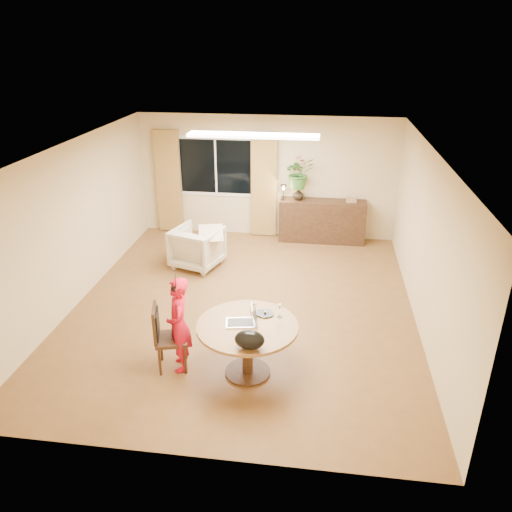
{
  "coord_description": "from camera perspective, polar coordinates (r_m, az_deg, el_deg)",
  "views": [
    {
      "loc": [
        1.18,
        -7.09,
        4.13
      ],
      "look_at": [
        0.24,
        -0.2,
        1.0
      ],
      "focal_mm": 35.0,
      "sensor_mm": 36.0,
      "label": 1
    }
  ],
  "objects": [
    {
      "name": "curtain_left",
      "position": [
        11.18,
        -9.96,
        8.35
      ],
      "size": [
        0.55,
        0.08,
        2.25
      ],
      "primitive_type": "cube",
      "color": "brown",
      "rests_on": "wall_back"
    },
    {
      "name": "ceiling",
      "position": [
        7.35,
        -1.66,
        12.17
      ],
      "size": [
        6.5,
        6.5,
        0.0
      ],
      "primitive_type": "plane",
      "rotation": [
        3.14,
        0.0,
        0.0
      ],
      "color": "white",
      "rests_on": "wall_back"
    },
    {
      "name": "tumbler",
      "position": [
        6.63,
        -0.33,
        -5.96
      ],
      "size": [
        0.08,
        0.08,
        0.11
      ],
      "primitive_type": null,
      "rotation": [
        0.0,
        0.0,
        -0.08
      ],
      "color": "white",
      "rests_on": "dining_table"
    },
    {
      "name": "laptop",
      "position": [
        6.35,
        -1.81,
        -6.7
      ],
      "size": [
        0.43,
        0.32,
        0.26
      ],
      "primitive_type": null,
      "rotation": [
        0.0,
        0.0,
        0.16
      ],
      "color": "#B7B7BC",
      "rests_on": "dining_table"
    },
    {
      "name": "wall_back",
      "position": [
        10.79,
        1.24,
        8.99
      ],
      "size": [
        5.5,
        0.0,
        5.5
      ],
      "primitive_type": "plane",
      "rotation": [
        1.57,
        0.0,
        0.0
      ],
      "color": "beige",
      "rests_on": "floor"
    },
    {
      "name": "wall_left",
      "position": [
        8.59,
        -20.01,
        3.45
      ],
      "size": [
        0.0,
        6.5,
        6.5
      ],
      "primitive_type": "plane",
      "rotation": [
        1.57,
        0.0,
        1.57
      ],
      "color": "beige",
      "rests_on": "floor"
    },
    {
      "name": "curtain_right",
      "position": [
        10.74,
        0.91,
        8.07
      ],
      "size": [
        0.55,
        0.08,
        2.25
      ],
      "primitive_type": "cube",
      "color": "brown",
      "rests_on": "wall_back"
    },
    {
      "name": "pot_lid",
      "position": [
        6.59,
        1.04,
        -6.53
      ],
      "size": [
        0.24,
        0.24,
        0.04
      ],
      "primitive_type": null,
      "rotation": [
        0.0,
        0.0,
        -0.02
      ],
      "color": "white",
      "rests_on": "dining_table"
    },
    {
      "name": "throw",
      "position": [
        9.28,
        -5.19,
        3.06
      ],
      "size": [
        0.57,
        0.64,
        0.03
      ],
      "primitive_type": null,
      "rotation": [
        0.0,
        0.0,
        0.24
      ],
      "color": "beige",
      "rests_on": "armchair"
    },
    {
      "name": "dining_table",
      "position": [
        6.47,
        -0.99,
        -9.07
      ],
      "size": [
        1.3,
        1.3,
        0.74
      ],
      "color": "brown",
      "rests_on": "floor"
    },
    {
      "name": "wall_right",
      "position": [
        7.8,
        18.84,
        1.55
      ],
      "size": [
        0.0,
        6.5,
        6.5
      ],
      "primitive_type": "plane",
      "rotation": [
        1.57,
        0.0,
        -1.57
      ],
      "color": "beige",
      "rests_on": "floor"
    },
    {
      "name": "vase",
      "position": [
        10.58,
        4.87,
        7.07
      ],
      "size": [
        0.3,
        0.3,
        0.25
      ],
      "primitive_type": "imported",
      "rotation": [
        0.0,
        0.0,
        0.3
      ],
      "color": "black",
      "rests_on": "sideboard"
    },
    {
      "name": "window",
      "position": [
        10.89,
        -4.61,
        10.16
      ],
      "size": [
        1.7,
        0.03,
        1.3
      ],
      "color": "white",
      "rests_on": "wall_back"
    },
    {
      "name": "dining_chair",
      "position": [
        6.74,
        -9.62,
        -9.13
      ],
      "size": [
        0.54,
        0.51,
        0.94
      ],
      "primitive_type": null,
      "rotation": [
        0.0,
        0.0,
        0.25
      ],
      "color": "black",
      "rests_on": "floor"
    },
    {
      "name": "sideboard",
      "position": [
        10.75,
        7.54,
        3.98
      ],
      "size": [
        1.81,
        0.44,
        0.9
      ],
      "primitive_type": "cube",
      "color": "black",
      "rests_on": "floor"
    },
    {
      "name": "wine_glass",
      "position": [
        6.51,
        2.74,
        -6.24
      ],
      "size": [
        0.07,
        0.07,
        0.19
      ],
      "primitive_type": null,
      "rotation": [
        0.0,
        0.0,
        0.11
      ],
      "color": "white",
      "rests_on": "dining_table"
    },
    {
      "name": "ceiling_panel",
      "position": [
        8.52,
        -0.32,
        13.61
      ],
      "size": [
        2.2,
        0.35,
        0.05
      ],
      "primitive_type": "cube",
      "color": "white",
      "rests_on": "ceiling"
    },
    {
      "name": "bouquet",
      "position": [
        10.45,
        4.95,
        9.45
      ],
      "size": [
        0.73,
        0.68,
        0.66
      ],
      "primitive_type": "imported",
      "rotation": [
        0.0,
        0.0,
        0.32
      ],
      "color": "#356827",
      "rests_on": "vase"
    },
    {
      "name": "handbag",
      "position": [
        5.88,
        -0.74,
        -9.56
      ],
      "size": [
        0.38,
        0.24,
        0.24
      ],
      "primitive_type": null,
      "rotation": [
        0.0,
        0.0,
        -0.09
      ],
      "color": "black",
      "rests_on": "dining_table"
    },
    {
      "name": "child",
      "position": [
        6.62,
        -8.81,
        -7.75
      ],
      "size": [
        0.55,
        0.45,
        1.32
      ],
      "primitive_type": "imported",
      "rotation": [
        0.0,
        0.0,
        -1.26
      ],
      "color": "red",
      "rests_on": "floor"
    },
    {
      "name": "armchair",
      "position": [
        9.57,
        -6.71,
        1.03
      ],
      "size": [
        1.06,
        1.07,
        0.78
      ],
      "primitive_type": "imported",
      "rotation": [
        0.0,
        0.0,
        2.84
      ],
      "color": "#BEAE97",
      "rests_on": "floor"
    },
    {
      "name": "desk_lamp",
      "position": [
        10.54,
        3.15,
        7.3
      ],
      "size": [
        0.17,
        0.17,
        0.34
      ],
      "primitive_type": null,
      "rotation": [
        0.0,
        0.0,
        0.24
      ],
      "color": "black",
      "rests_on": "sideboard"
    },
    {
      "name": "floor",
      "position": [
        8.29,
        -1.45,
        -5.69
      ],
      "size": [
        6.5,
        6.5,
        0.0
      ],
      "primitive_type": "plane",
      "color": "brown",
      "rests_on": "ground"
    },
    {
      "name": "book_stack",
      "position": [
        10.61,
        10.86,
        6.31
      ],
      "size": [
        0.25,
        0.22,
        0.09
      ],
      "primitive_type": null,
      "rotation": [
        0.0,
        0.0,
        0.3
      ],
      "color": "#8F6B49",
      "rests_on": "sideboard"
    }
  ]
}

